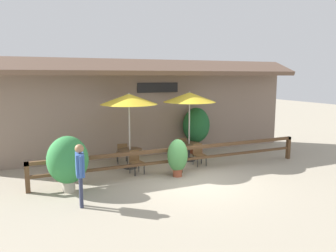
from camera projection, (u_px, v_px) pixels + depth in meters
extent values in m
plane|color=#9E937F|center=(194.00, 181.00, 11.03)|extent=(60.00, 60.00, 0.00)
cube|color=gray|center=(149.00, 115.00, 14.55)|extent=(14.00, 0.40, 3.60)
cube|color=brown|center=(154.00, 67.00, 13.74)|extent=(14.28, 1.48, 0.70)
cube|color=black|center=(158.00, 88.00, 14.29)|extent=(1.90, 0.04, 0.43)
cube|color=brown|center=(180.00, 149.00, 11.85)|extent=(10.40, 0.14, 0.11)
cube|color=brown|center=(180.00, 160.00, 11.91)|extent=(10.40, 0.10, 0.09)
cube|color=brown|center=(27.00, 178.00, 9.86)|extent=(0.14, 0.14, 0.95)
cube|color=brown|center=(180.00, 160.00, 11.91)|extent=(0.14, 0.14, 0.95)
cube|color=brown|center=(288.00, 148.00, 13.96)|extent=(0.14, 0.14, 0.95)
cylinder|color=#B7B2A8|center=(130.00, 136.00, 12.42)|extent=(0.06, 0.06, 2.51)
cone|color=yellow|center=(129.00, 99.00, 12.20)|extent=(2.15, 2.15, 0.40)
sphere|color=#B2ADA3|center=(129.00, 94.00, 12.17)|extent=(0.07, 0.07, 0.07)
cylinder|color=#4C3826|center=(130.00, 150.00, 12.50)|extent=(0.95, 0.95, 0.05)
cylinder|color=#333333|center=(130.00, 159.00, 12.56)|extent=(0.07, 0.07, 0.68)
cylinder|color=#333333|center=(130.00, 167.00, 12.60)|extent=(0.52, 0.52, 0.03)
cube|color=brown|center=(137.00, 163.00, 11.79)|extent=(0.50, 0.50, 0.05)
cube|color=brown|center=(134.00, 155.00, 11.91)|extent=(0.40, 0.12, 0.40)
cylinder|color=#2D2D2D|center=(135.00, 171.00, 11.57)|extent=(0.04, 0.04, 0.39)
cylinder|color=#2D2D2D|center=(144.00, 169.00, 11.78)|extent=(0.04, 0.04, 0.39)
cylinder|color=#2D2D2D|center=(130.00, 168.00, 11.87)|extent=(0.04, 0.04, 0.39)
cylinder|color=#2D2D2D|center=(139.00, 166.00, 12.09)|extent=(0.04, 0.04, 0.39)
cube|color=brown|center=(122.00, 153.00, 13.26)|extent=(0.49, 0.49, 0.05)
cube|color=brown|center=(122.00, 149.00, 13.05)|extent=(0.40, 0.11, 0.40)
cylinder|color=#2D2D2D|center=(126.00, 157.00, 13.52)|extent=(0.04, 0.04, 0.39)
cylinder|color=#2D2D2D|center=(117.00, 157.00, 13.44)|extent=(0.04, 0.04, 0.39)
cylinder|color=#2D2D2D|center=(127.00, 159.00, 13.16)|extent=(0.04, 0.04, 0.39)
cylinder|color=#2D2D2D|center=(118.00, 160.00, 13.07)|extent=(0.04, 0.04, 0.39)
cylinder|color=#B7B2A8|center=(189.00, 131.00, 13.50)|extent=(0.06, 0.06, 2.51)
cone|color=yellow|center=(190.00, 97.00, 13.29)|extent=(2.15, 2.15, 0.40)
sphere|color=#B2ADA3|center=(190.00, 92.00, 13.26)|extent=(0.07, 0.07, 0.07)
cylinder|color=#4C3826|center=(189.00, 144.00, 13.59)|extent=(0.95, 0.95, 0.05)
cylinder|color=#333333|center=(189.00, 153.00, 13.64)|extent=(0.07, 0.07, 0.68)
cylinder|color=#333333|center=(189.00, 160.00, 13.69)|extent=(0.52, 0.52, 0.03)
cube|color=brown|center=(200.00, 155.00, 12.90)|extent=(0.43, 0.43, 0.05)
cube|color=brown|center=(197.00, 149.00, 13.04)|extent=(0.40, 0.04, 0.40)
cylinder|color=#2D2D2D|center=(198.00, 162.00, 12.69)|extent=(0.04, 0.04, 0.39)
cylinder|color=#2D2D2D|center=(206.00, 161.00, 12.83)|extent=(0.04, 0.04, 0.39)
cylinder|color=#2D2D2D|center=(193.00, 160.00, 13.03)|extent=(0.04, 0.04, 0.39)
cylinder|color=#2D2D2D|center=(201.00, 159.00, 13.18)|extent=(0.04, 0.04, 0.39)
cube|color=brown|center=(181.00, 147.00, 14.38)|extent=(0.50, 0.50, 0.05)
cube|color=brown|center=(182.00, 143.00, 14.17)|extent=(0.40, 0.12, 0.40)
cylinder|color=#2D2D2D|center=(184.00, 151.00, 14.64)|extent=(0.04, 0.04, 0.39)
cylinder|color=#2D2D2D|center=(175.00, 151.00, 14.56)|extent=(0.04, 0.04, 0.39)
cylinder|color=#2D2D2D|center=(186.00, 153.00, 14.27)|extent=(0.04, 0.04, 0.39)
cylinder|color=#2D2D2D|center=(177.00, 153.00, 14.20)|extent=(0.04, 0.04, 0.39)
cylinder|color=#9E4C33|center=(177.00, 173.00, 11.53)|extent=(0.32, 0.32, 0.27)
cylinder|color=#9E4C33|center=(177.00, 169.00, 11.51)|extent=(0.34, 0.34, 0.04)
ellipsoid|color=#4C934C|center=(178.00, 155.00, 11.44)|extent=(0.73, 0.65, 1.15)
cylinder|color=#B7AD99|center=(69.00, 185.00, 10.02)|extent=(0.37, 0.37, 0.38)
cylinder|color=#B7AD99|center=(69.00, 180.00, 9.99)|extent=(0.40, 0.40, 0.04)
ellipsoid|color=#338442|center=(68.00, 160.00, 9.89)|extent=(1.24, 1.11, 1.46)
cylinder|color=#9E4C33|center=(196.00, 150.00, 15.03)|extent=(0.60, 0.60, 0.28)
cylinder|color=#9E4C33|center=(196.00, 147.00, 15.01)|extent=(0.65, 0.65, 0.04)
cylinder|color=brown|center=(196.00, 142.00, 14.97)|extent=(0.11, 0.11, 0.48)
ellipsoid|color=#1E5B2D|center=(196.00, 125.00, 14.85)|extent=(1.24, 1.12, 1.59)
cylinder|color=#2D334C|center=(81.00, 192.00, 8.73)|extent=(0.10, 0.10, 0.87)
cylinder|color=#2D334C|center=(81.00, 190.00, 8.89)|extent=(0.10, 0.10, 0.87)
cube|color=#33569E|center=(80.00, 165.00, 8.70)|extent=(0.25, 0.49, 0.61)
cylinder|color=#33569E|center=(81.00, 167.00, 8.45)|extent=(0.08, 0.08, 0.58)
cylinder|color=#33569E|center=(79.00, 162.00, 8.95)|extent=(0.08, 0.08, 0.58)
sphere|color=#9E704C|center=(79.00, 149.00, 8.63)|extent=(0.23, 0.23, 0.23)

